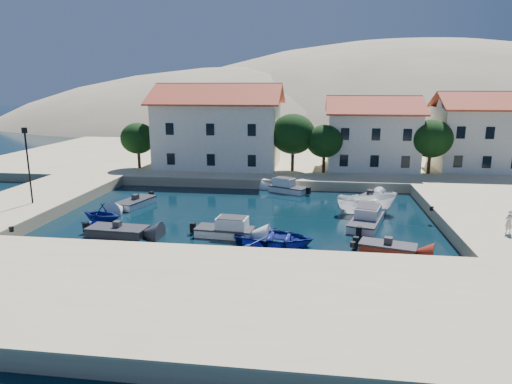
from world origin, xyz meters
TOP-DOWN VIEW (x-y plane):
  - ground at (0.00, 0.00)m, footprint 400.00×400.00m
  - quay_south at (0.00, -6.00)m, footprint 52.00×12.00m
  - quay_east at (20.50, 10.00)m, footprint 11.00×20.00m
  - quay_west at (-19.00, 10.00)m, footprint 8.00×20.00m
  - quay_north at (2.00, 38.00)m, footprint 80.00×36.00m
  - hills at (20.64, 123.62)m, footprint 254.00×176.00m
  - building_left at (-6.00, 28.00)m, footprint 14.70×9.45m
  - building_mid at (12.00, 29.00)m, footprint 10.50×8.40m
  - building_right at (24.00, 30.00)m, footprint 9.45×8.40m
  - trees at (4.51, 25.46)m, footprint 37.30×5.30m
  - lamppost at (-17.50, 8.00)m, footprint 0.35×0.25m
  - bollards at (2.80, 3.87)m, footprint 29.36×9.56m
  - motorboat_grey_sw at (-8.28, 3.84)m, footprint 4.34×2.13m
  - cabin_cruiser_south at (-0.64, 4.71)m, footprint 4.25×2.12m
  - rowboat_south at (3.01, 3.62)m, footprint 5.74×4.38m
  - motorboat_red_se at (10.42, 2.80)m, footprint 3.82×2.46m
  - cabin_cruiser_east at (9.61, 8.47)m, footprint 3.31×5.39m
  - boat_east at (9.96, 11.97)m, footprint 5.37×2.89m
  - motorboat_white_ne at (10.74, 16.46)m, footprint 2.73×3.38m
  - rowboat_west at (-10.79, 6.52)m, footprint 4.08×3.76m
  - motorboat_white_west at (-10.18, 11.84)m, footprint 2.77×4.36m
  - cabin_cruiser_north at (2.98, 19.00)m, footprint 4.15×3.14m
  - pedestrian at (18.31, 4.82)m, footprint 0.68×0.57m

SIDE VIEW (x-z plane):
  - hills at x=20.64m, z-range -72.90..26.10m
  - ground at x=0.00m, z-range 0.00..0.00m
  - rowboat_south at x=3.01m, z-range -0.55..0.55m
  - boat_east at x=9.96m, z-range -0.98..0.98m
  - rowboat_west at x=-10.79m, z-range -0.90..0.90m
  - motorboat_grey_sw at x=-8.28m, z-range -0.33..0.92m
  - motorboat_white_west at x=-10.18m, z-range -0.33..0.92m
  - motorboat_red_se at x=10.42m, z-range -0.33..0.92m
  - motorboat_white_ne at x=10.74m, z-range -0.33..0.92m
  - cabin_cruiser_north at x=2.98m, z-range -0.32..1.28m
  - cabin_cruiser_south at x=-0.64m, z-range -0.32..1.28m
  - cabin_cruiser_east at x=9.61m, z-range -0.32..1.28m
  - quay_south at x=0.00m, z-range 0.00..1.00m
  - quay_east at x=20.50m, z-range 0.00..1.00m
  - quay_west at x=-19.00m, z-range 0.00..1.00m
  - quay_north at x=2.00m, z-range 0.00..1.00m
  - bollards at x=2.80m, z-range 1.00..1.30m
  - pedestrian at x=18.31m, z-range 1.00..2.58m
  - lamppost at x=-17.50m, z-range 1.64..7.87m
  - trees at x=4.51m, z-range 1.61..8.06m
  - building_mid at x=12.00m, z-range 1.07..9.37m
  - building_right at x=24.00m, z-range 1.07..9.87m
  - building_left at x=-6.00m, z-range 1.09..10.79m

